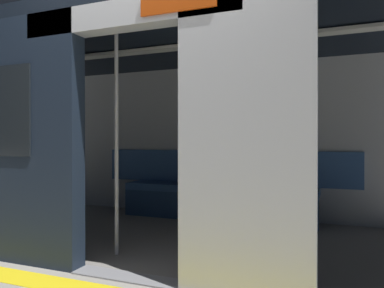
# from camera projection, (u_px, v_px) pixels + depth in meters

# --- Properties ---
(ground_plane) EXTENTS (60.00, 60.00, 0.00)m
(ground_plane) POSITION_uv_depth(u_px,v_px,m) (128.00, 278.00, 2.75)
(ground_plane) COLOR gray
(train_car) EXTENTS (6.40, 2.67, 2.19)m
(train_car) POSITION_uv_depth(u_px,v_px,m) (182.00, 101.00, 3.83)
(train_car) COLOR silver
(train_car) RESTS_ON ground_plane
(bench_seat) EXTENTS (2.54, 0.44, 0.45)m
(bench_seat) POSITION_uv_depth(u_px,v_px,m) (216.00, 194.00, 4.75)
(bench_seat) COLOR #38609E
(bench_seat) RESTS_ON ground_plane
(person_seated) EXTENTS (0.55, 0.70, 1.17)m
(person_seated) POSITION_uv_depth(u_px,v_px,m) (221.00, 169.00, 4.67)
(person_seated) COLOR silver
(person_seated) RESTS_ON ground_plane
(handbag) EXTENTS (0.26, 0.15, 0.17)m
(handbag) POSITION_uv_depth(u_px,v_px,m) (193.00, 178.00, 4.95)
(handbag) COLOR maroon
(handbag) RESTS_ON bench_seat
(book) EXTENTS (0.20, 0.25, 0.03)m
(book) POSITION_uv_depth(u_px,v_px,m) (247.00, 186.00, 4.64)
(book) COLOR #B22D2D
(book) RESTS_ON bench_seat
(grab_pole_door) EXTENTS (0.04, 0.04, 2.05)m
(grab_pole_door) POSITION_uv_depth(u_px,v_px,m) (117.00, 142.00, 3.30)
(grab_pole_door) COLOR silver
(grab_pole_door) RESTS_ON ground_plane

